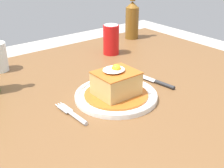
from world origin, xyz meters
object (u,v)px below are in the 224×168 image
(soda_can, at_px, (111,40))
(fork, at_px, (74,115))
(main_plate, at_px, (116,96))
(knife, at_px, (159,82))
(beer_bottle_amber, at_px, (132,18))

(soda_can, bearing_deg, fork, -139.11)
(main_plate, bearing_deg, knife, -2.96)
(beer_bottle_amber, bearing_deg, fork, -143.15)
(soda_can, bearing_deg, main_plate, -125.73)
(knife, height_order, soda_can, soda_can)
(fork, bearing_deg, beer_bottle_amber, 36.85)
(knife, xyz_separation_m, soda_can, (0.06, 0.34, 0.06))
(main_plate, height_order, knife, main_plate)
(main_plate, xyz_separation_m, fork, (-0.16, -0.01, -0.00))
(beer_bottle_amber, bearing_deg, main_plate, -135.58)
(main_plate, height_order, soda_can, soda_can)
(knife, distance_m, beer_bottle_amber, 0.54)
(main_plate, distance_m, knife, 0.17)
(main_plate, bearing_deg, soda_can, 54.27)
(soda_can, relative_size, beer_bottle_amber, 0.47)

